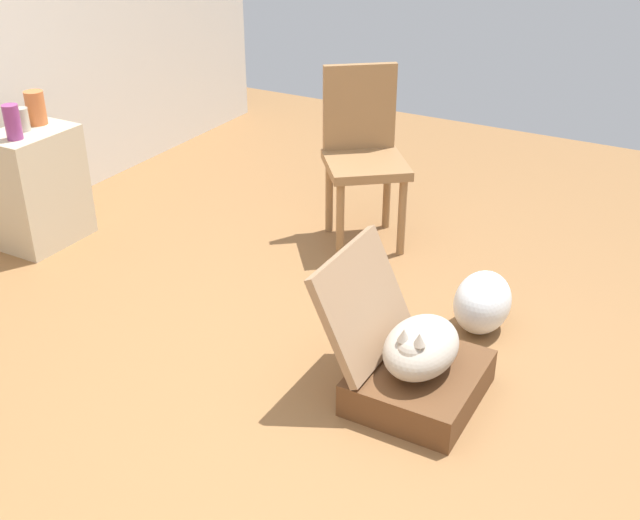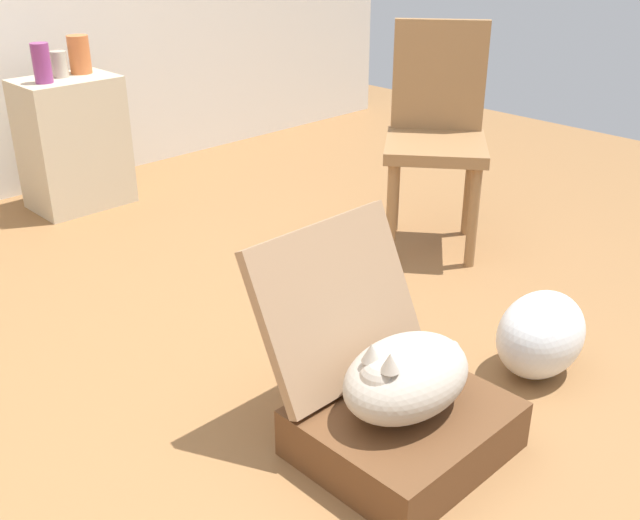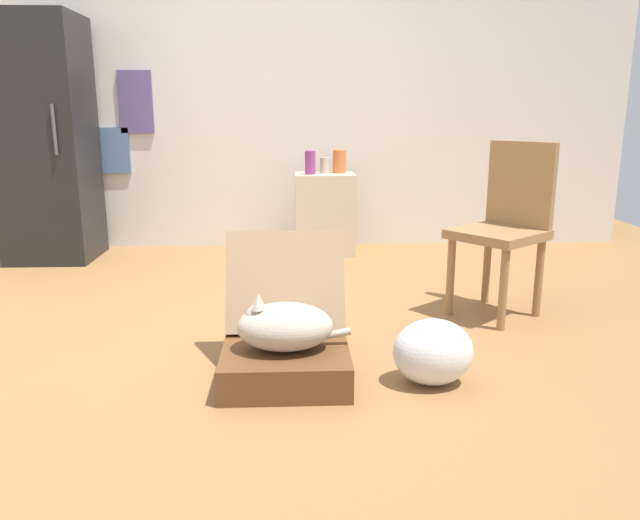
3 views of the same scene
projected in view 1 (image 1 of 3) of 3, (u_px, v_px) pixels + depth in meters
name	position (u px, v px, depth m)	size (l,w,h in m)	color
ground_plane	(258.00, 398.00, 3.19)	(7.68, 7.68, 0.00)	olive
suitcase_base	(419.00, 382.00, 3.16)	(0.54, 0.47, 0.15)	brown
suitcase_lid	(363.00, 304.00, 3.14)	(0.54, 0.47, 0.04)	#9B7756
cat	(420.00, 347.00, 3.08)	(0.48, 0.28, 0.24)	#B2A899
plastic_bag_white	(482.00, 302.00, 3.59)	(0.34, 0.25, 0.28)	silver
side_table	(38.00, 187.00, 4.32)	(0.47, 0.33, 0.65)	beige
vase_tall	(12.00, 122.00, 4.01)	(0.08, 0.08, 0.18)	#8C387A
vase_short	(36.00, 108.00, 4.23)	(0.10, 0.10, 0.18)	#CC6B38
vase_round	(22.00, 119.00, 4.15)	(0.08, 0.08, 0.12)	#B7AD99
chair	(363.00, 150.00, 4.27)	(0.61, 0.60, 0.96)	olive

